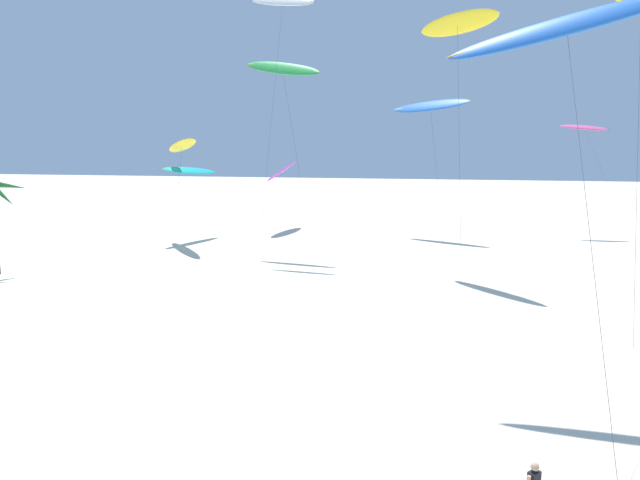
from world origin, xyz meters
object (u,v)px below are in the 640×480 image
flying_kite_3 (584,128)px  flying_kite_6 (283,68)px  flying_kite_9 (567,25)px  flying_kite_11 (182,146)px  flying_kite_5 (190,171)px  flying_kite_10 (283,2)px  flying_kite_1 (282,171)px  flying_kite_2 (430,106)px  flying_kite_0 (458,24)px

flying_kite_3 → flying_kite_6: size_ratio=0.69×
flying_kite_9 → flying_kite_11: size_ratio=1.51×
flying_kite_3 → flying_kite_5: 39.98m
flying_kite_6 → flying_kite_10: flying_kite_10 is taller
flying_kite_9 → flying_kite_11: flying_kite_9 is taller
flying_kite_1 → flying_kite_5: size_ratio=1.03×
flying_kite_3 → flying_kite_9: 39.69m
flying_kite_6 → flying_kite_9: size_ratio=1.10×
flying_kite_2 → flying_kite_3: size_ratio=1.22×
flying_kite_6 → flying_kite_11: flying_kite_6 is taller
flying_kite_3 → flying_kite_1: bearing=-175.2°
flying_kite_1 → flying_kite_6: flying_kite_6 is taller
flying_kite_2 → flying_kite_11: flying_kite_2 is taller
flying_kite_9 → flying_kite_11: 37.39m
flying_kite_0 → flying_kite_11: flying_kite_0 is taller
flying_kite_0 → flying_kite_11: size_ratio=1.82×
flying_kite_5 → flying_kite_11: (0.50, -2.72, 2.42)m
flying_kite_0 → flying_kite_2: bearing=96.0°
flying_kite_0 → flying_kite_3: 24.50m
flying_kite_10 → flying_kite_1: bearing=105.8°
flying_kite_2 → flying_kite_10: (-12.20, -11.57, 7.72)m
flying_kite_1 → flying_kite_11: (-6.81, -10.35, 2.73)m
flying_kite_11 → flying_kite_3: bearing=18.9°
flying_kite_5 → flying_kite_9: size_ratio=0.76×
flying_kite_6 → flying_kite_2: bearing=41.5°
flying_kite_10 → flying_kite_11: (-10.26, 1.82, -11.67)m
flying_kite_2 → flying_kite_11: size_ratio=1.39×
flying_kite_1 → flying_kite_6: (3.22, -11.61, 9.20)m
flying_kite_9 → flying_kite_3: bearing=74.4°
flying_kite_9 → flying_kite_6: bearing=125.8°
flying_kite_1 → flying_kite_10: flying_kite_10 is taller
flying_kite_0 → flying_kite_1: 26.41m
flying_kite_0 → flying_kite_10: flying_kite_10 is taller
flying_kite_1 → flying_kite_2: flying_kite_2 is taller
flying_kite_3 → flying_kite_5: (-38.42, -10.23, -4.20)m
flying_kite_0 → flying_kite_9: (3.15, -19.05, -4.01)m
flying_kite_3 → flying_kite_5: flying_kite_3 is taller
flying_kite_2 → flying_kite_5: bearing=-163.0°
flying_kite_0 → flying_kite_5: flying_kite_0 is taller
flying_kite_5 → flying_kite_2: bearing=17.0°
flying_kite_6 → flying_kite_0: bearing=-19.1°
flying_kite_0 → flying_kite_1: (-17.30, 16.48, -11.26)m
flying_kite_2 → flying_kite_6: 16.78m
flying_kite_0 → flying_kite_5: bearing=160.2°
flying_kite_0 → flying_kite_10: 14.85m
flying_kite_0 → flying_kite_2: 16.61m
flying_kite_2 → flying_kite_5: 24.83m
flying_kite_0 → flying_kite_1: flying_kite_0 is taller
flying_kite_10 → flying_kite_6: bearing=111.7°
flying_kite_6 → flying_kite_10: (0.22, -0.56, 5.20)m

